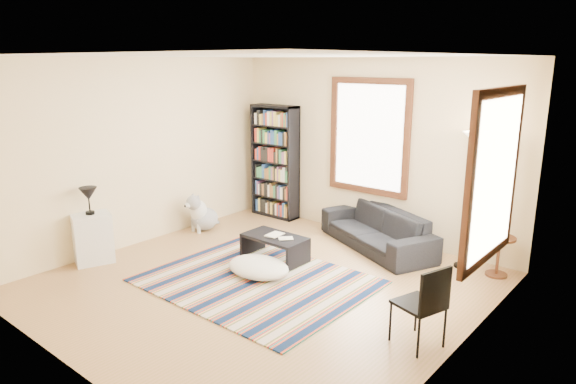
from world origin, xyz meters
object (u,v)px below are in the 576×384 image
Objects in this scene: coffee_table at (275,248)px; white_cabinet at (93,238)px; folding_chair at (419,304)px; floor_lamp at (469,202)px; bookshelf at (275,162)px; sofa at (377,229)px; side_table at (498,256)px; dog at (204,212)px; floor_cushion at (259,267)px.

coffee_table is 2.54m from white_cabinet.
floor_lamp is at bearing 118.21° from folding_chair.
folding_chair is (0.40, -2.23, -0.50)m from floor_lamp.
folding_chair is at bearing -31.17° from bookshelf.
coffee_table is (1.42, -1.63, -0.82)m from bookshelf.
floor_lamp is 2.32m from folding_chair.
white_cabinet is (-2.75, -3.04, 0.06)m from sofa.
folding_chair is at bearing -91.29° from side_table.
sofa is 3.23× the size of dog.
side_table is (4.02, -0.18, -0.73)m from bookshelf.
floor_cushion is at bearing -140.59° from side_table.
bookshelf is 2.86× the size of white_cabinet.
folding_chair is at bearing 31.75° from white_cabinet.
floor_cushion is 0.48× the size of floor_lamp.
side_table is 4.55m from dog.
white_cabinet is at bearing -107.32° from sofa.
floor_lamp is (2.15, 1.46, 0.75)m from coffee_table.
dog is at bearing -105.38° from bookshelf.
dog is at bearing -164.87° from side_table.
white_cabinet is at bearing -150.46° from folding_chair.
side_table is 0.77× the size of white_cabinet.
floor_lamp is 2.98× the size of dog.
sofa is 2.34× the size of folding_chair.
floor_lamp reaches higher than floor_cushion.
bookshelf is 3.70× the size of side_table.
bookshelf reaches higher than coffee_table.
sofa is at bearing 146.69° from folding_chair.
floor_cushion is at bearing -84.55° from sofa.
coffee_table reaches higher than floor_cushion.
sofa is 1.08× the size of floor_lamp.
sofa is at bearing 58.18° from coffee_table.
floor_lamp is at bearing 34.22° from coffee_table.
floor_cushion is at bearing -53.55° from bookshelf.
folding_chair reaches higher than floor_cushion.
bookshelf is at bearing 77.21° from dog.
coffee_table is 1.05× the size of folding_chair.
side_table is (2.60, 1.46, 0.09)m from coffee_table.
coffee_table is 2.70m from floor_lamp.
folding_chair reaches higher than sofa.
coffee_table is 1.82m from dog.
bookshelf is at bearing 177.50° from side_table.
sofa is 1.01× the size of bookshelf.
white_cabinet is 1.95m from dog.
sofa is 2.02m from floor_cushion.
floor_cushion is (-0.67, -1.89, -0.18)m from sofa.
side_table is at bearing 106.74° from folding_chair.
side_table is at bearing -0.68° from floor_lamp.
floor_lamp is (1.30, 0.10, 0.64)m from sofa.
bookshelf reaches higher than floor_cushion.
folding_chair reaches higher than coffee_table.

